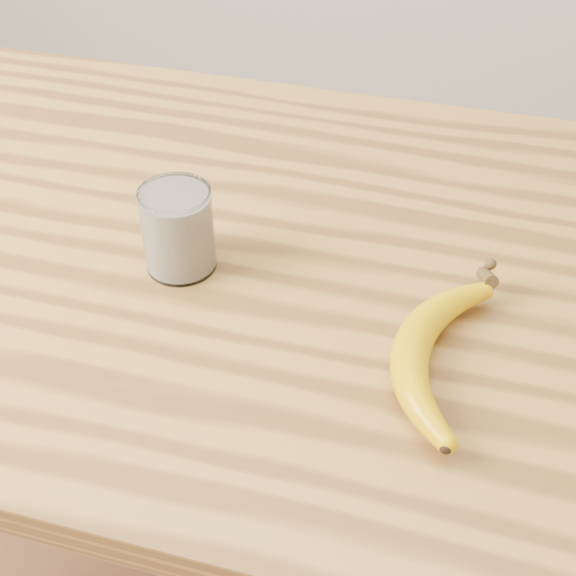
# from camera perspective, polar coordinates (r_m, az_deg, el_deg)

# --- Properties ---
(table) EXTENTS (1.20, 0.80, 0.90)m
(table) POSITION_cam_1_polar(r_m,az_deg,el_deg) (1.05, -7.15, -1.62)
(table) COLOR #A77734
(table) RESTS_ON ground
(smoothie_glass) EXTENTS (0.08, 0.08, 0.10)m
(smoothie_glass) POSITION_cam_1_polar(r_m,az_deg,el_deg) (0.89, -7.83, 4.12)
(smoothie_glass) COLOR white
(smoothie_glass) RESTS_ON table
(banana) EXTENTS (0.13, 0.32, 0.04)m
(banana) POSITION_cam_1_polar(r_m,az_deg,el_deg) (0.79, 8.74, -4.11)
(banana) COLOR #DAA700
(banana) RESTS_ON table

